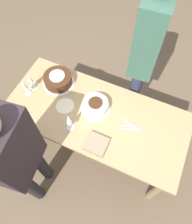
{
  "coord_description": "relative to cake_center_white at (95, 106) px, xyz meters",
  "views": [
    {
      "loc": [
        -0.38,
        0.83,
        2.45
      ],
      "look_at": [
        0.0,
        0.0,
        0.79
      ],
      "focal_mm": 35.0,
      "sensor_mm": 36.0,
      "label": 1
    }
  ],
  "objects": [
    {
      "name": "ground_plane",
      "position": [
        -0.03,
        0.05,
        -0.79
      ],
      "size": [
        12.0,
        12.0,
        0.0
      ],
      "primitive_type": "plane",
      "color": "brown"
    },
    {
      "name": "dining_table",
      "position": [
        -0.03,
        0.05,
        -0.17
      ],
      "size": [
        1.64,
        0.74,
        0.74
      ],
      "color": "tan",
      "rests_on": "ground_plane"
    },
    {
      "name": "cake_center_white",
      "position": [
        0.0,
        0.0,
        0.0
      ],
      "size": [
        0.27,
        0.27,
        0.11
      ],
      "color": "white",
      "rests_on": "dining_table"
    },
    {
      "name": "cake_front_chocolate",
      "position": [
        0.44,
        -0.11,
        0.0
      ],
      "size": [
        0.3,
        0.3,
        0.12
      ],
      "color": "white",
      "rests_on": "dining_table"
    },
    {
      "name": "wine_glass_near",
      "position": [
        0.64,
        0.11,
        0.09
      ],
      "size": [
        0.06,
        0.06,
        0.2
      ],
      "color": "silver",
      "rests_on": "dining_table"
    },
    {
      "name": "wine_glass_far",
      "position": [
        0.64,
        0.03,
        0.08
      ],
      "size": [
        0.06,
        0.06,
        0.19
      ],
      "color": "silver",
      "rests_on": "dining_table"
    },
    {
      "name": "wine_glass_extra",
      "position": [
        0.12,
        0.26,
        0.1
      ],
      "size": [
        0.07,
        0.07,
        0.22
      ],
      "color": "silver",
      "rests_on": "dining_table"
    },
    {
      "name": "dessert_plate_right",
      "position": [
        0.26,
        0.09,
        -0.05
      ],
      "size": [
        0.17,
        0.17,
        0.01
      ],
      "color": "beige",
      "rests_on": "dining_table"
    },
    {
      "name": "fork_pile",
      "position": [
        -0.35,
        0.04,
        -0.04
      ],
      "size": [
        0.21,
        0.12,
        0.01
      ],
      "color": "silver",
      "rests_on": "dining_table"
    },
    {
      "name": "napkin_stack",
      "position": [
        -0.15,
        0.31,
        -0.03
      ],
      "size": [
        0.18,
        0.17,
        0.03
      ],
      "color": "gray",
      "rests_on": "dining_table"
    },
    {
      "name": "person_cutting",
      "position": [
        -0.23,
        -0.58,
        0.27
      ],
      "size": [
        0.24,
        0.41,
        1.74
      ],
      "rotation": [
        0.0,
        0.0,
        1.63
      ],
      "color": "#2D334C",
      "rests_on": "ground_plane"
    },
    {
      "name": "person_watching",
      "position": [
        0.29,
        0.7,
        0.15
      ],
      "size": [
        0.27,
        0.43,
        1.56
      ],
      "rotation": [
        0.0,
        0.0,
        -1.44
      ],
      "color": "#232328",
      "rests_on": "ground_plane"
    }
  ]
}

